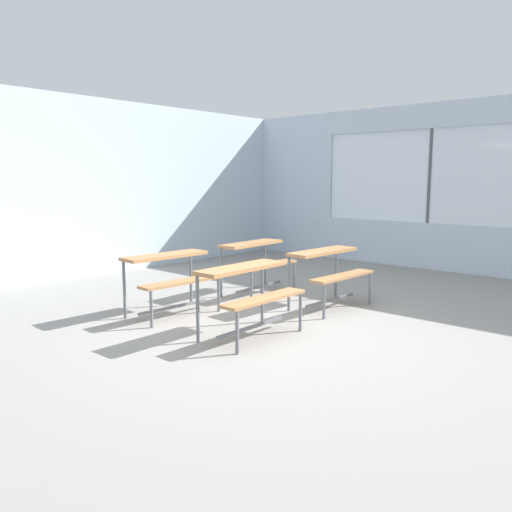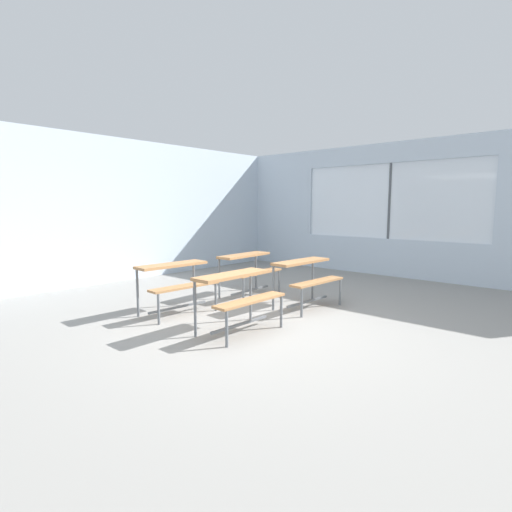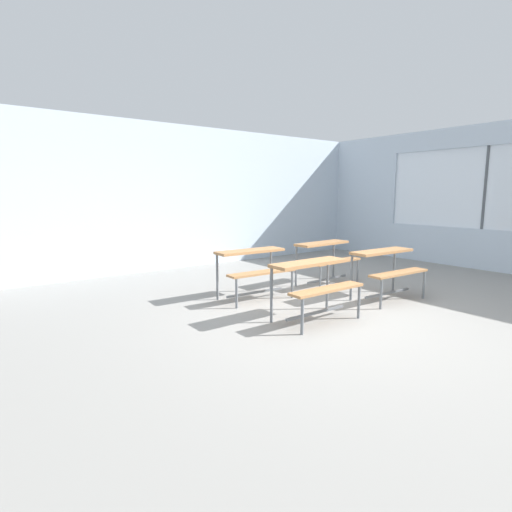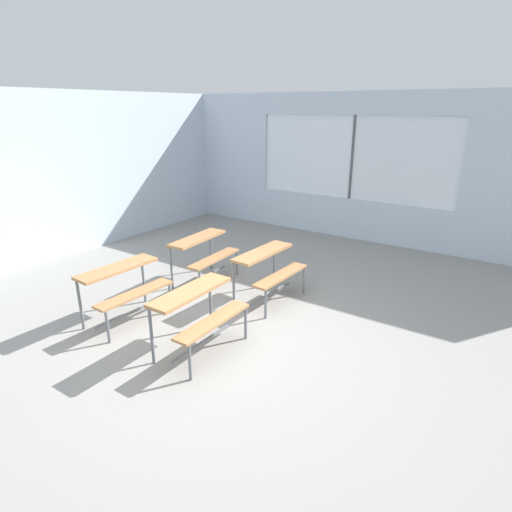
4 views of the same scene
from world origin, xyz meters
name	(u,v)px [view 2 (image 2 of 4)]	position (x,y,z in m)	size (l,w,h in m)	color
ground	(261,331)	(0.00, 0.00, -0.03)	(10.00, 9.00, 0.05)	gray
wall_back	(92,211)	(0.00, 4.50, 1.50)	(10.00, 0.12, 3.00)	silver
wall_right	(418,213)	(5.00, -0.13, 1.45)	(0.12, 9.00, 3.00)	silver
desk_bench_r0c0	(238,288)	(-0.26, 0.16, 0.56)	(1.10, 0.59, 0.74)	#A87547
desk_bench_r0c1	(307,272)	(1.33, 0.22, 0.56)	(1.13, 0.64, 0.74)	#A87547
desk_bench_r1c0	(176,276)	(-0.25, 1.46, 0.56)	(1.13, 0.64, 0.74)	#A87547
desk_bench_r1c1	(249,264)	(1.34, 1.46, 0.56)	(1.13, 0.64, 0.74)	#A87547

